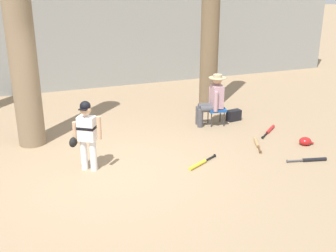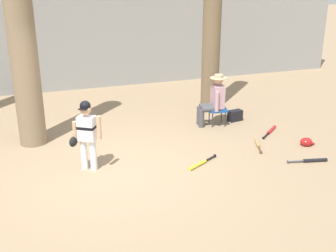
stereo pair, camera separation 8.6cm
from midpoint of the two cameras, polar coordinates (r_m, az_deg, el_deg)
name	(u,v)px [view 1 (the left image)]	position (r m, az deg, el deg)	size (l,w,h in m)	color
ground_plane	(116,172)	(7.74, -7.28, -6.17)	(60.00, 60.00, 0.00)	#937A5B
concrete_back_wall	(66,37)	(13.02, -13.79, 11.49)	(18.00, 0.36, 3.10)	gray
tree_near_player	(18,15)	(8.73, -19.83, 13.83)	(0.73, 0.73, 5.93)	#7F6B51
tree_behind_spectator	(211,4)	(10.62, 5.55, 15.96)	(0.61, 0.61, 5.86)	brown
young_ballplayer	(86,132)	(7.61, -11.28, -0.74)	(0.60, 0.37, 1.31)	white
folding_stool	(216,110)	(9.91, 6.25, 2.19)	(0.46, 0.46, 0.41)	#194C9E
seated_spectator	(213,98)	(9.80, 5.76, 3.70)	(0.68, 0.54, 1.20)	#47474C
handbag_beside_stool	(234,115)	(10.30, 8.59, 1.43)	(0.34, 0.18, 0.26)	black
bat_wood_tan	(257,143)	(8.99, 11.61, -2.31)	(0.33, 0.68, 0.07)	tan
bat_yellow_trainer	(200,164)	(7.94, 3.98, -5.07)	(0.72, 0.44, 0.07)	yellow
bat_red_barrel	(269,130)	(9.78, 13.24, -0.55)	(0.67, 0.58, 0.07)	red
bat_black_composite	(311,160)	(8.51, 18.44, -4.32)	(0.78, 0.23, 0.07)	black
batting_helmet_red	(305,141)	(9.24, 17.72, -1.98)	(0.30, 0.23, 0.17)	#A81919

